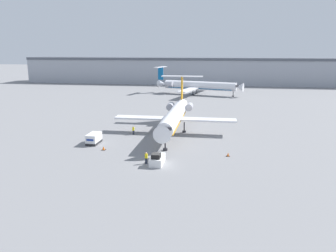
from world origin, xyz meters
TOP-DOWN VIEW (x-y plane):
  - ground_plane at (0.00, 0.00)m, footprint 600.00×600.00m
  - terminal_building at (0.00, 120.00)m, footprint 180.00×16.80m
  - airplane_main at (-0.10, 19.61)m, footprint 25.26×30.22m
  - pushback_tug at (-0.09, 0.49)m, footprint 1.87×4.08m
  - luggage_cart at (-13.82, 9.55)m, footprint 1.90×3.75m
  - worker_near_tug at (-1.78, 0.36)m, footprint 0.40×0.26m
  - worker_by_wing at (-8.27, 17.03)m, footprint 0.40×0.25m
  - traffic_cone_left at (-10.68, 5.98)m, footprint 0.69×0.69m
  - traffic_cone_right at (10.68, 5.94)m, footprint 0.55×0.55m
  - airplane_parked_far_left at (0.14, 79.50)m, footprint 34.30×31.67m

SIDE VIEW (x-z plane):
  - ground_plane at x=0.00m, z-range 0.00..0.00m
  - traffic_cone_right at x=10.68m, z-range -0.02..0.62m
  - traffic_cone_left at x=-10.68m, z-range -0.02..0.63m
  - pushback_tug at x=-0.09m, z-range -0.24..1.68m
  - worker_by_wing at x=-8.27m, z-range 0.05..1.83m
  - luggage_cart at x=-13.82m, z-range 0.00..1.90m
  - worker_near_tug at x=-1.78m, z-range 0.05..1.89m
  - airplane_parked_far_left at x=0.14m, z-range -1.58..8.66m
  - airplane_main at x=-0.10m, z-range -1.68..9.13m
  - terminal_building at x=0.00m, z-range 0.03..13.00m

